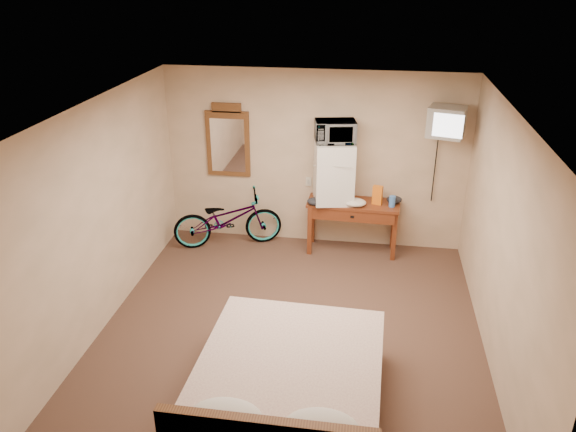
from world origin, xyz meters
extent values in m
plane|color=#493124|center=(0.00, 0.00, 0.00)|extent=(4.60, 4.60, 0.00)
plane|color=silver|center=(0.00, 0.00, 2.50)|extent=(4.60, 4.60, 0.00)
cube|color=beige|center=(0.00, 2.30, 1.25)|extent=(4.20, 0.04, 2.50)
cube|color=beige|center=(0.00, -2.30, 1.25)|extent=(4.20, 0.04, 2.50)
cube|color=beige|center=(-2.10, 0.00, 1.25)|extent=(0.04, 4.60, 2.50)
cube|color=beige|center=(2.10, 0.00, 1.25)|extent=(0.04, 4.60, 2.50)
cube|color=beige|center=(-0.08, 2.29, 0.92)|extent=(0.08, 0.01, 0.13)
cube|color=maroon|center=(0.58, 2.04, 0.73)|extent=(1.28, 0.53, 0.04)
cube|color=maroon|center=(0.00, 1.85, 0.35)|extent=(0.06, 0.06, 0.71)
cube|color=maroon|center=(1.16, 1.85, 0.35)|extent=(0.06, 0.06, 0.71)
cube|color=maroon|center=(0.00, 2.23, 0.35)|extent=(0.06, 0.06, 0.71)
cube|color=maroon|center=(1.16, 2.23, 0.35)|extent=(0.06, 0.06, 0.71)
cube|color=maroon|center=(0.58, 1.83, 0.63)|extent=(1.14, 0.08, 0.16)
cube|color=black|center=(0.58, 1.81, 0.63)|extent=(0.05, 0.02, 0.03)
cube|color=white|center=(0.29, 2.05, 1.17)|extent=(0.60, 0.58, 0.84)
cube|color=#A5A5A0|center=(0.29, 1.80, 1.34)|extent=(0.51, 0.01, 0.00)
cylinder|color=#A5A5A0|center=(0.11, 1.79, 1.12)|extent=(0.02, 0.02, 0.30)
imported|color=white|center=(0.29, 2.05, 1.74)|extent=(0.59, 0.45, 0.29)
cube|color=orange|center=(0.90, 2.02, 0.88)|extent=(0.15, 0.11, 0.26)
cylinder|color=#3E78D5|center=(1.10, 1.96, 0.83)|extent=(0.09, 0.09, 0.15)
ellipsoid|color=silver|center=(0.59, 1.91, 0.80)|extent=(0.32, 0.24, 0.10)
ellipsoid|color=black|center=(0.09, 1.87, 0.80)|extent=(0.27, 0.20, 0.10)
ellipsoid|color=black|center=(1.13, 2.10, 0.80)|extent=(0.21, 0.17, 0.10)
cube|color=black|center=(1.69, 2.28, 1.84)|extent=(0.14, 0.02, 0.14)
cylinder|color=black|center=(1.69, 2.24, 1.84)|extent=(0.05, 0.30, 0.05)
cube|color=#A5A5A0|center=(1.69, 2.02, 1.93)|extent=(0.52, 0.47, 0.38)
cube|color=white|center=(1.69, 1.83, 1.93)|extent=(0.36, 0.11, 0.29)
cube|color=black|center=(1.69, 2.21, 1.93)|extent=(0.27, 0.08, 0.24)
cube|color=brown|center=(-1.23, 2.27, 1.43)|extent=(0.62, 0.04, 0.94)
cube|color=brown|center=(-1.23, 2.27, 1.95)|extent=(0.41, 0.04, 0.13)
cube|color=white|center=(-1.23, 2.25, 1.41)|extent=(0.49, 0.01, 0.77)
imported|color=black|center=(-1.20, 1.95, 0.41)|extent=(1.64, 1.03, 0.82)
cube|color=brown|center=(0.16, -1.30, 0.20)|extent=(1.65, 2.17, 0.40)
cube|color=beige|center=(0.16, -1.30, 0.45)|extent=(1.69, 2.21, 0.14)
ellipsoid|color=beige|center=(-0.21, -1.95, 0.58)|extent=(0.57, 0.35, 0.20)
ellipsoid|color=beige|center=(0.53, -1.95, 0.58)|extent=(0.57, 0.35, 0.20)
camera|label=1|loc=(0.75, -5.14, 3.78)|focal=35.00mm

